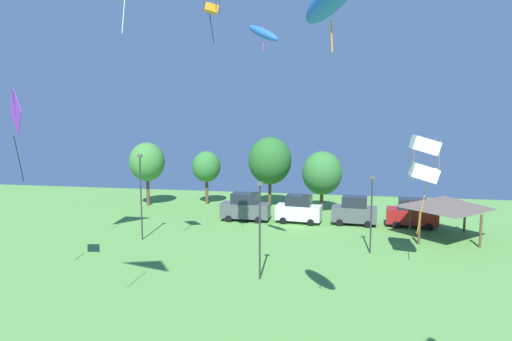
{
  "coord_description": "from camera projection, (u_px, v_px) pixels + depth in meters",
  "views": [
    {
      "loc": [
        0.48,
        2.1,
        10.44
      ],
      "look_at": [
        -1.91,
        15.43,
        8.7
      ],
      "focal_mm": 32.0,
      "sensor_mm": 36.0,
      "label": 1
    }
  ],
  "objects": [
    {
      "name": "kite_flying_0",
      "position": [
        16.0,
        115.0,
        25.77
      ],
      "size": [
        2.03,
        1.74,
        5.32
      ],
      "color": "purple"
    },
    {
      "name": "kite_flying_1",
      "position": [
        263.0,
        33.0,
        27.6
      ],
      "size": [
        2.42,
        1.73,
        1.85
      ],
      "color": "blue"
    },
    {
      "name": "kite_flying_7",
      "position": [
        424.0,
        159.0,
        29.47
      ],
      "size": [
        1.8,
        1.62,
        6.56
      ],
      "color": "white"
    },
    {
      "name": "kite_flying_8",
      "position": [
        211.0,
        1.0,
        28.36
      ],
      "size": [
        1.14,
        1.09,
        3.39
      ],
      "color": "orange"
    },
    {
      "name": "parked_car_leftmost",
      "position": [
        245.0,
        207.0,
        44.05
      ],
      "size": [
        4.7,
        2.1,
        2.69
      ],
      "rotation": [
        0.0,
        0.0,
        -0.01
      ],
      "color": "#4C5156",
      "rests_on": "ground"
    },
    {
      "name": "parked_car_second_from_left",
      "position": [
        299.0,
        209.0,
        43.15
      ],
      "size": [
        4.4,
        2.35,
        2.66
      ],
      "rotation": [
        0.0,
        0.0,
        -0.11
      ],
      "color": "silver",
      "rests_on": "ground"
    },
    {
      "name": "parked_car_third_from_left",
      "position": [
        354.0,
        211.0,
        42.42
      ],
      "size": [
        4.22,
        2.26,
        2.68
      ],
      "rotation": [
        0.0,
        0.0,
        -0.08
      ],
      "color": "#4C5156",
      "rests_on": "ground"
    },
    {
      "name": "parked_car_rightmost_in_row",
      "position": [
        412.0,
        213.0,
        41.62
      ],
      "size": [
        4.66,
        2.41,
        2.63
      ],
      "rotation": [
        0.0,
        0.0,
        -0.09
      ],
      "color": "maroon",
      "rests_on": "ground"
    },
    {
      "name": "park_pavilion",
      "position": [
        444.0,
        202.0,
        37.63
      ],
      "size": [
        5.88,
        5.9,
        3.6
      ],
      "color": "brown",
      "rests_on": "ground"
    },
    {
      "name": "light_post_0",
      "position": [
        260.0,
        225.0,
        28.27
      ],
      "size": [
        0.36,
        0.2,
        6.2
      ],
      "color": "#2D2D33",
      "rests_on": "ground"
    },
    {
      "name": "light_post_1",
      "position": [
        141.0,
        192.0,
        37.11
      ],
      "size": [
        0.36,
        0.2,
        7.07
      ],
      "color": "#2D2D33",
      "rests_on": "ground"
    },
    {
      "name": "light_post_2",
      "position": [
        371.0,
        210.0,
        33.52
      ],
      "size": [
        0.36,
        0.2,
        5.83
      ],
      "color": "#2D2D33",
      "rests_on": "ground"
    },
    {
      "name": "treeline_tree_0",
      "position": [
        147.0,
        162.0,
        50.83
      ],
      "size": [
        3.93,
        3.93,
        7.1
      ],
      "color": "brown",
      "rests_on": "ground"
    },
    {
      "name": "treeline_tree_1",
      "position": [
        206.0,
        167.0,
        51.73
      ],
      "size": [
        3.2,
        3.2,
        6.06
      ],
      "color": "brown",
      "rests_on": "ground"
    },
    {
      "name": "treeline_tree_2",
      "position": [
        270.0,
        161.0,
        50.25
      ],
      "size": [
        4.74,
        4.74,
        7.73
      ],
      "color": "brown",
      "rests_on": "ground"
    },
    {
      "name": "treeline_tree_3",
      "position": [
        322.0,
        173.0,
        47.79
      ],
      "size": [
        4.15,
        4.15,
        6.39
      ],
      "color": "brown",
      "rests_on": "ground"
    }
  ]
}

